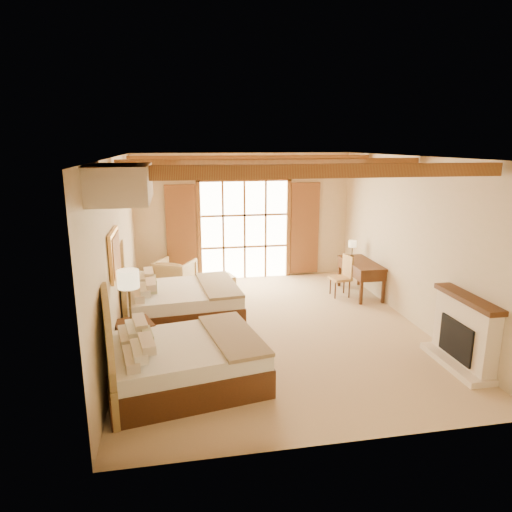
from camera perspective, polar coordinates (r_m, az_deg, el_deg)
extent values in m
plane|color=#C9B186|center=(8.81, 2.15, -8.99)|extent=(7.00, 7.00, 0.00)
plane|color=beige|center=(11.70, -1.50, 4.92)|extent=(5.50, 0.00, 5.50)
plane|color=beige|center=(8.19, -16.89, 0.39)|extent=(0.00, 7.00, 7.00)
plane|color=beige|center=(9.31, 19.01, 1.81)|extent=(0.00, 7.00, 7.00)
plane|color=#B16834|center=(8.12, 2.35, 12.29)|extent=(7.00, 7.00, 0.00)
cube|color=white|center=(11.72, -1.46, 3.20)|extent=(2.20, 0.02, 2.50)
cube|color=brown|center=(11.56, -9.30, 2.87)|extent=(0.75, 0.06, 2.40)
cube|color=brown|center=(12.04, 6.12, 3.41)|extent=(0.75, 0.06, 2.40)
cube|color=beige|center=(7.92, 24.64, -8.74)|extent=(0.25, 1.30, 1.10)
cube|color=black|center=(7.92, 24.14, -9.47)|extent=(0.18, 0.80, 0.60)
cube|color=beige|center=(8.07, 23.73, -12.11)|extent=(0.45, 1.40, 0.10)
cube|color=#4C2712|center=(7.73, 25.00, -4.83)|extent=(0.30, 1.40, 0.08)
cube|color=#E4A852|center=(7.42, -17.28, 0.20)|extent=(0.05, 0.95, 0.75)
cube|color=#E29D4B|center=(7.42, -17.05, 0.21)|extent=(0.02, 0.82, 0.62)
cube|color=beige|center=(5.97, -16.48, 8.75)|extent=(0.70, 1.40, 0.45)
cube|color=#4C2712|center=(6.91, -8.86, -14.04)|extent=(2.43, 2.00, 0.42)
cube|color=white|center=(6.76, -8.97, -11.58)|extent=(2.38, 1.96, 0.23)
cube|color=#877753|center=(6.75, -2.64, -10.24)|extent=(0.94, 1.76, 0.05)
cube|color=tan|center=(6.67, -13.43, -9.85)|extent=(0.20, 0.46, 0.25)
cube|color=#4C2712|center=(9.19, -9.33, -6.72)|extent=(2.38, 1.89, 0.44)
cube|color=white|center=(9.08, -9.42, -4.73)|extent=(2.33, 1.85, 0.24)
cube|color=#877753|center=(9.08, -4.65, -3.72)|extent=(0.83, 1.78, 0.05)
cube|color=tan|center=(9.02, -12.77, -3.36)|extent=(0.17, 0.47, 0.26)
cube|color=#4C2712|center=(7.67, -14.93, -10.37)|extent=(0.71, 0.71, 0.67)
cylinder|color=#3E311A|center=(7.72, -14.99, -12.87)|extent=(0.22, 0.22, 0.03)
cylinder|color=#3E311A|center=(7.44, -15.32, -8.22)|extent=(0.04, 0.04, 1.33)
cylinder|color=beige|center=(7.20, -15.69, -2.80)|extent=(0.33, 0.33, 0.28)
imported|color=#A68A55|center=(11.01, -10.08, -2.38)|extent=(1.11, 1.12, 0.76)
cube|color=#A78B4E|center=(10.94, -4.18, -3.39)|extent=(0.61, 0.61, 0.36)
cube|color=#4C2712|center=(10.77, 13.01, -0.84)|extent=(0.62, 1.44, 0.05)
cube|color=#4C2712|center=(10.80, 12.97, -1.53)|extent=(0.60, 1.40, 0.23)
cube|color=tan|center=(10.63, 10.47, -2.79)|extent=(0.47, 0.47, 0.06)
cube|color=tan|center=(10.62, 11.47, -1.29)|extent=(0.11, 0.42, 0.51)
cylinder|color=#3E311A|center=(11.26, 11.90, 0.05)|extent=(0.11, 0.11, 0.02)
cylinder|color=#3E311A|center=(11.23, 11.93, 0.71)|extent=(0.02, 0.02, 0.27)
cylinder|color=beige|center=(11.20, 11.97, 1.51)|extent=(0.19, 0.19, 0.15)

